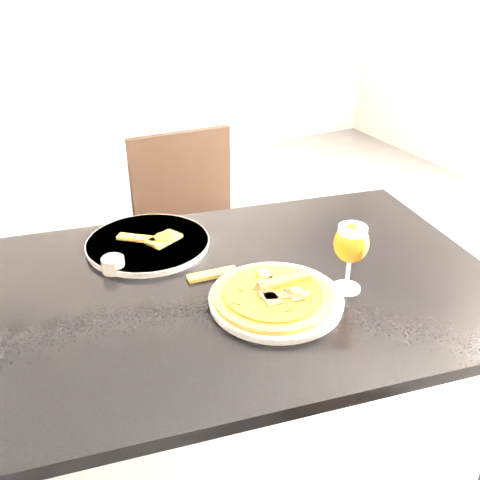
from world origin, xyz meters
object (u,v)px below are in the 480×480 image
chair_far (196,244)px  pizza (274,294)px  dining_table (244,313)px  beer_glass (351,244)px

chair_far → pizza: size_ratio=3.28×
pizza → chair_far: bearing=81.7°
chair_far → pizza: 0.85m
chair_far → dining_table: bearing=-100.9°
dining_table → chair_far: size_ratio=1.50×
beer_glass → pizza: bearing=172.8°
pizza → beer_glass: size_ratio=1.60×
pizza → beer_glass: beer_glass is taller
dining_table → beer_glass: bearing=-23.7°
pizza → dining_table: bearing=101.1°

